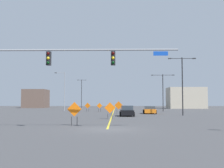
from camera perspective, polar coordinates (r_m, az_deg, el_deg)
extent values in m
plane|color=#444447|center=(20.64, -0.99, -9.37)|extent=(206.23, 206.23, 0.00)
cube|color=yellow|center=(77.84, 0.52, -5.14)|extent=(0.16, 114.57, 0.01)
cylinder|color=gray|center=(21.07, -6.48, 7.04)|extent=(14.66, 0.14, 0.14)
cube|color=black|center=(21.42, -13.01, 5.18)|extent=(0.34, 0.32, 1.05)
sphere|color=#3A0503|center=(21.31, -13.11, 6.18)|extent=(0.22, 0.22, 0.22)
sphere|color=yellow|center=(21.25, -13.12, 5.25)|extent=(0.22, 0.22, 0.22)
sphere|color=black|center=(21.20, -13.14, 4.32)|extent=(0.22, 0.22, 0.22)
cube|color=black|center=(20.78, 0.23, 5.36)|extent=(0.34, 0.32, 1.05)
sphere|color=#3A0503|center=(20.67, 0.22, 6.39)|extent=(0.22, 0.22, 0.22)
sphere|color=yellow|center=(20.61, 0.22, 5.43)|extent=(0.22, 0.22, 0.22)
sphere|color=black|center=(20.56, 0.22, 4.47)|extent=(0.22, 0.22, 0.22)
cube|color=#1447B7|center=(21.10, 10.07, 6.26)|extent=(1.10, 0.03, 0.32)
cylinder|color=black|center=(88.78, -6.35, -2.01)|extent=(0.16, 0.16, 9.09)
cylinder|color=black|center=(89.09, -6.73, 0.82)|extent=(1.26, 0.08, 0.08)
cube|color=#262628|center=(89.18, -7.13, 0.82)|extent=(0.44, 0.24, 0.14)
cylinder|color=black|center=(88.93, -5.93, 0.82)|extent=(1.26, 0.08, 0.08)
cube|color=#262628|center=(88.86, -5.53, 0.82)|extent=(0.44, 0.24, 0.14)
cylinder|color=black|center=(58.20, 10.53, -1.80)|extent=(0.16, 0.16, 7.71)
cylinder|color=black|center=(58.26, 9.42, 1.83)|extent=(2.20, 0.08, 0.08)
cube|color=#262628|center=(58.11, 8.35, 1.84)|extent=(0.44, 0.24, 0.14)
cylinder|color=black|center=(58.62, 11.55, 1.83)|extent=(2.20, 0.08, 0.08)
cube|color=#262628|center=(58.83, 12.61, 1.82)|extent=(0.44, 0.24, 0.14)
cylinder|color=black|center=(41.44, 14.42, -0.47)|extent=(0.16, 0.16, 8.53)
cylinder|color=black|center=(41.66, 13.13, 5.18)|extent=(1.80, 0.08, 0.08)
cube|color=#262628|center=(41.49, 11.91, 5.20)|extent=(0.44, 0.24, 0.14)
cylinder|color=black|center=(42.07, 15.53, 5.13)|extent=(1.80, 0.08, 0.08)
cube|color=#262628|center=(42.31, 16.71, 5.10)|extent=(0.44, 0.24, 0.14)
cylinder|color=gray|center=(61.13, -9.82, -1.52)|extent=(0.16, 0.16, 8.50)
cylinder|color=gray|center=(61.61, -10.69, 2.29)|extent=(2.00, 0.08, 0.08)
cube|color=#262628|center=(61.82, -11.60, 2.29)|extent=(0.44, 0.24, 0.14)
cube|color=orange|center=(56.13, -5.09, -4.49)|extent=(1.16, 0.27, 1.18)
cylinder|color=black|center=(56.22, -5.32, -5.41)|extent=(0.05, 0.05, 0.60)
cylinder|color=black|center=(56.08, -4.88, -5.42)|extent=(0.05, 0.05, 0.60)
cube|color=orange|center=(32.20, -0.44, -4.97)|extent=(1.29, 0.15, 1.29)
cylinder|color=black|center=(32.23, -0.88, -6.72)|extent=(0.05, 0.05, 0.65)
cylinder|color=black|center=(32.26, 0.01, -6.72)|extent=(0.05, 0.05, 0.65)
cube|color=orange|center=(23.71, -7.82, -5.21)|extent=(1.23, 0.08, 1.23)
cylinder|color=black|center=(23.79, -8.42, -7.65)|extent=(0.05, 0.05, 0.76)
cylinder|color=black|center=(23.73, -7.26, -7.67)|extent=(0.05, 0.05, 0.76)
cube|color=orange|center=(45.04, 1.37, -4.45)|extent=(1.36, 0.23, 1.37)
cylinder|color=black|center=(45.10, 1.04, -5.80)|extent=(0.05, 0.05, 0.71)
cylinder|color=black|center=(45.03, 1.71, -5.80)|extent=(0.05, 0.05, 0.71)
cube|color=orange|center=(54.84, -2.61, -4.52)|extent=(1.10, 0.06, 1.09)
cylinder|color=black|center=(54.88, -2.84, -5.44)|extent=(0.05, 0.05, 0.64)
cylinder|color=black|center=(54.85, -2.39, -5.45)|extent=(0.05, 0.05, 0.64)
cube|color=black|center=(38.75, 3.10, -5.92)|extent=(1.83, 3.91, 0.71)
cube|color=#333D47|center=(38.53, 3.11, -4.94)|extent=(1.63, 2.32, 0.62)
cylinder|color=black|center=(40.17, 4.27, -6.11)|extent=(0.23, 0.64, 0.64)
cylinder|color=black|center=(40.08, 1.73, -6.12)|extent=(0.23, 0.64, 0.64)
cylinder|color=black|center=(37.46, 4.57, -6.29)|extent=(0.23, 0.64, 0.64)
cylinder|color=black|center=(37.36, 1.84, -6.30)|extent=(0.23, 0.64, 0.64)
cube|color=orange|center=(46.96, 7.80, -5.53)|extent=(2.10, 4.56, 0.64)
cube|color=#333D47|center=(46.72, 7.81, -4.85)|extent=(1.81, 2.43, 0.48)
cylinder|color=black|center=(48.60, 8.78, -5.64)|extent=(0.25, 0.65, 0.64)
cylinder|color=black|center=(48.48, 6.56, -5.67)|extent=(0.25, 0.65, 0.64)
cylinder|color=black|center=(45.48, 9.12, -5.78)|extent=(0.25, 0.65, 0.64)
cylinder|color=black|center=(45.35, 6.74, -5.81)|extent=(0.25, 0.65, 0.64)
cube|color=brown|center=(91.91, -15.52, -2.95)|extent=(7.05, 7.59, 5.89)
cube|color=#B2A893|center=(83.63, 15.08, -2.82)|extent=(10.47, 7.39, 6.13)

